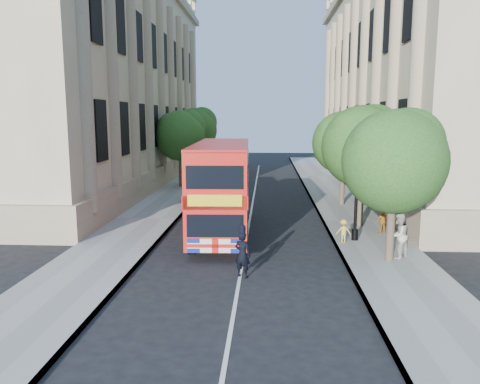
% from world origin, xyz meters
% --- Properties ---
extents(ground, '(120.00, 120.00, 0.00)m').
position_xyz_m(ground, '(0.00, 0.00, 0.00)').
color(ground, black).
rests_on(ground, ground).
extents(pavement_right, '(3.50, 80.00, 0.12)m').
position_xyz_m(pavement_right, '(5.75, 10.00, 0.06)').
color(pavement_right, gray).
rests_on(pavement_right, ground).
extents(pavement_left, '(3.50, 80.00, 0.12)m').
position_xyz_m(pavement_left, '(-5.75, 10.00, 0.06)').
color(pavement_left, gray).
rests_on(pavement_left, ground).
extents(building_right, '(12.00, 38.00, 18.00)m').
position_xyz_m(building_right, '(13.80, 24.00, 9.00)').
color(building_right, tan).
rests_on(building_right, ground).
extents(building_left, '(12.00, 38.00, 18.00)m').
position_xyz_m(building_left, '(-13.80, 24.00, 9.00)').
color(building_left, tan).
rests_on(building_left, ground).
extents(tree_right_near, '(4.00, 4.00, 6.08)m').
position_xyz_m(tree_right_near, '(5.84, 3.03, 4.25)').
color(tree_right_near, '#473828').
rests_on(tree_right_near, ground).
extents(tree_right_mid, '(4.20, 4.20, 6.37)m').
position_xyz_m(tree_right_mid, '(5.84, 9.03, 4.45)').
color(tree_right_mid, '#473828').
rests_on(tree_right_mid, ground).
extents(tree_right_far, '(4.00, 4.00, 6.15)m').
position_xyz_m(tree_right_far, '(5.84, 15.03, 4.31)').
color(tree_right_far, '#473828').
rests_on(tree_right_far, ground).
extents(tree_left_far, '(4.00, 4.00, 6.30)m').
position_xyz_m(tree_left_far, '(-5.96, 22.03, 4.44)').
color(tree_left_far, '#473828').
rests_on(tree_left_far, ground).
extents(tree_left_back, '(4.20, 4.20, 6.65)m').
position_xyz_m(tree_left_back, '(-5.96, 30.03, 4.71)').
color(tree_left_back, '#473828').
rests_on(tree_left_back, ground).
extents(lamp_post, '(0.32, 0.32, 5.16)m').
position_xyz_m(lamp_post, '(5.00, 6.00, 2.51)').
color(lamp_post, black).
rests_on(lamp_post, pavement_right).
extents(double_decker_bus, '(2.88, 9.59, 4.39)m').
position_xyz_m(double_decker_bus, '(-1.22, 7.15, 2.43)').
color(double_decker_bus, red).
rests_on(double_decker_bus, ground).
extents(box_van, '(2.71, 5.62, 3.11)m').
position_xyz_m(box_van, '(-2.89, 15.47, 1.52)').
color(box_van, black).
rests_on(box_van, ground).
extents(police_constable, '(0.73, 0.62, 1.68)m').
position_xyz_m(police_constable, '(0.10, 1.00, 0.84)').
color(police_constable, black).
rests_on(police_constable, ground).
extents(woman_pedestrian, '(1.15, 1.13, 1.87)m').
position_xyz_m(woman_pedestrian, '(6.20, 3.27, 1.06)').
color(woman_pedestrian, beige).
rests_on(woman_pedestrian, pavement_right).
extents(child_a, '(0.74, 0.42, 1.19)m').
position_xyz_m(child_a, '(6.55, 7.23, 0.71)').
color(child_a, '#C17922').
rests_on(child_a, pavement_right).
extents(child_b, '(0.70, 0.44, 1.05)m').
position_xyz_m(child_b, '(4.40, 5.52, 0.65)').
color(child_b, gold).
rests_on(child_b, pavement_right).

